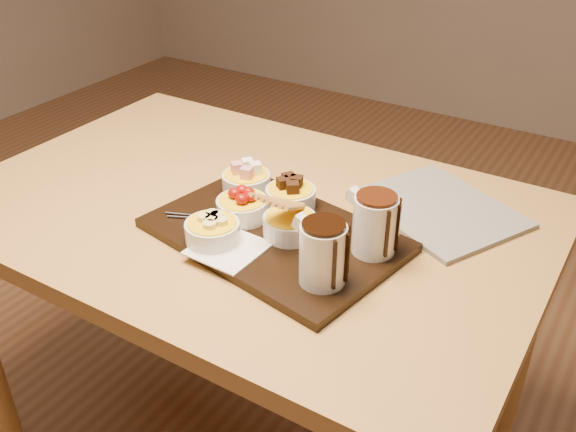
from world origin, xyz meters
The scene contains 12 objects.
dining_table centered at (0.00, 0.00, 0.65)m, with size 1.20×0.80×0.75m.
serving_board centered at (0.12, -0.08, 0.76)m, with size 0.46×0.30×0.02m, color black.
napkin centered at (0.08, -0.17, 0.77)m, with size 0.12×0.12×0.00m, color white.
bowl_marshmallows centered at (-0.02, 0.02, 0.79)m, with size 0.10×0.10×0.04m, color silver.
bowl_cake centered at (0.09, 0.02, 0.79)m, with size 0.10×0.10×0.04m, color silver.
bowl_strawberries centered at (0.04, -0.07, 0.79)m, with size 0.10×0.10×0.04m, color silver.
bowl_biscotti centered at (0.15, -0.07, 0.79)m, with size 0.10×0.10×0.04m, color silver.
bowl_bananas centered at (0.04, -0.16, 0.79)m, with size 0.10×0.10×0.04m, color silver.
pitcher_dark_chocolate centered at (0.27, -0.16, 0.82)m, with size 0.08×0.08×0.11m, color silver.
pitcher_milk_chocolate centered at (0.30, -0.04, 0.82)m, with size 0.08×0.08×0.11m, color silver.
fondue_skewers centered at (0.02, -0.09, 0.77)m, with size 0.26×0.03×0.01m, color silver, non-canonical shape.
newspaper centered at (0.34, 0.18, 0.76)m, with size 0.30×0.24×0.01m, color beige.
Camera 1 is at (0.67, -0.92, 1.41)m, focal length 40.00 mm.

